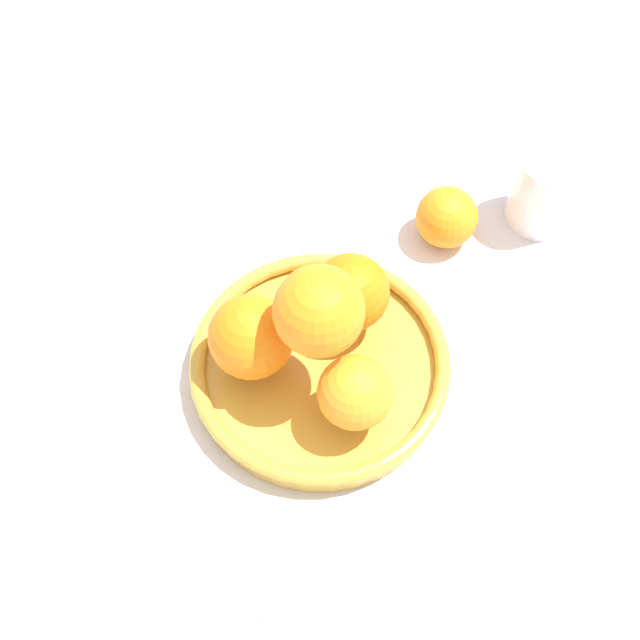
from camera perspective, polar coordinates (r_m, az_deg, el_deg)
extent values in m
plane|color=silver|center=(0.86, 0.00, -3.50)|extent=(4.00, 4.00, 0.00)
cylinder|color=gold|center=(0.86, 0.00, -3.22)|extent=(0.24, 0.24, 0.02)
torus|color=gold|center=(0.84, 0.00, -2.70)|extent=(0.25, 0.25, 0.01)
sphere|color=orange|center=(0.78, 2.26, -4.67)|extent=(0.07, 0.07, 0.07)
sphere|color=orange|center=(0.83, 1.97, 1.79)|extent=(0.07, 0.07, 0.07)
sphere|color=orange|center=(0.80, -4.44, -1.09)|extent=(0.08, 0.08, 0.08)
sphere|color=orange|center=(0.75, -0.31, 0.72)|extent=(0.08, 0.08, 0.08)
sphere|color=orange|center=(0.74, -0.42, 0.58)|extent=(0.08, 0.08, 0.08)
sphere|color=orange|center=(0.94, 8.11, 6.53)|extent=(0.06, 0.06, 0.06)
cylinder|color=white|center=(0.96, 14.21, 8.16)|extent=(0.07, 0.07, 0.09)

